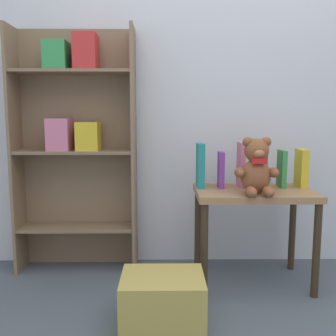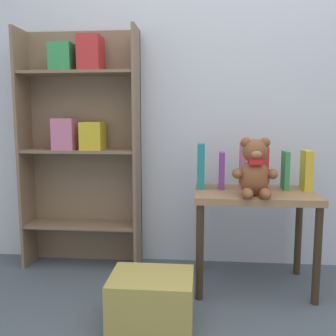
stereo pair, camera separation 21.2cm
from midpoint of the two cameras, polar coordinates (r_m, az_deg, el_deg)
The scene contains 11 objects.
wall_back at distance 2.47m, azimuth 12.74°, elevation 14.63°, with size 4.80×0.06×2.50m.
bookshelf_side at distance 2.39m, azimuth -10.56°, elevation 4.88°, with size 0.73×0.22×1.48m.
display_table at distance 2.14m, azimuth 15.76°, elevation -5.66°, with size 0.65×0.43×0.54m.
teddy_bear at distance 1.98m, azimuth 16.11°, elevation -0.26°, with size 0.23×0.21×0.30m.
book_standing_teal at distance 2.14m, azimuth 7.87°, elevation 0.30°, with size 0.04×0.12×0.25m, color teal.
book_standing_purple at distance 2.14m, azimuth 11.01°, elevation -0.40°, with size 0.03×0.10×0.21m, color purple.
book_standing_pink at distance 2.18m, azimuth 14.05°, elevation 0.33°, with size 0.02×0.14×0.26m, color #D17093.
book_standing_red at distance 2.18m, azimuth 17.18°, elevation -0.03°, with size 0.03×0.13×0.24m, color red.
book_standing_green at distance 2.22m, azimuth 20.08°, elevation -0.36°, with size 0.03×0.12×0.21m, color #33934C.
book_standing_yellow at distance 2.26m, azimuth 22.90°, elevation -0.30°, with size 0.04×0.14×0.22m, color gold.
storage_bin at distance 1.80m, azimuth 1.05°, elevation -19.57°, with size 0.38×0.29×0.24m.
Camera 2 is at (-0.20, -0.91, 0.95)m, focal length 40.00 mm.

